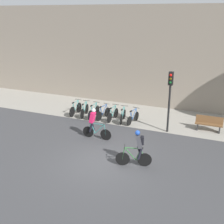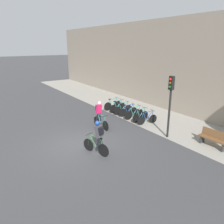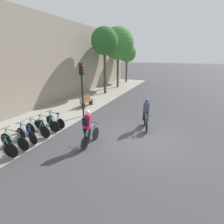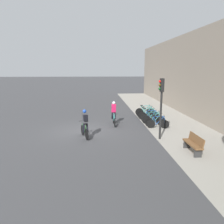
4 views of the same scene
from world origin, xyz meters
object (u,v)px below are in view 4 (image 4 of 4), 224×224
parked_bike_3 (151,117)px  parked_bike_6 (158,123)px  cyclist_pink (114,112)px  parked_bike_1 (147,113)px  parked_bike_4 (153,118)px  cyclist_grey (85,123)px  parked_bike_0 (145,111)px  bench (194,144)px  traffic_light_pole (161,98)px  parked_bike_2 (148,115)px  parked_bike_5 (155,121)px

parked_bike_3 → parked_bike_6: parked_bike_3 is taller
cyclist_pink → parked_bike_1: bearing=125.7°
parked_bike_1 → parked_bike_4: bearing=-0.0°
cyclist_grey → parked_bike_4: size_ratio=1.04×
cyclist_grey → parked_bike_0: (-6.01, 5.00, -0.53)m
bench → traffic_light_pole: bearing=-154.6°
parked_bike_0 → traffic_light_pole: (6.48, -0.55, 2.08)m
cyclist_pink → parked_bike_6: bearing=66.5°
cyclist_pink → parked_bike_3: 3.15m
parked_bike_2 → cyclist_grey: bearing=-47.2°
parked_bike_2 → parked_bike_3: size_ratio=1.08×
parked_bike_2 → parked_bike_5: bearing=0.0°
parked_bike_6 → bench: parked_bike_6 is taller
parked_bike_0 → parked_bike_1: (0.70, -0.00, -0.01)m
parked_bike_1 → traffic_light_pole: size_ratio=0.48×
traffic_light_pole → bench: 3.20m
parked_bike_0 → parked_bike_3: 2.08m
parked_bike_3 → traffic_light_pole: bearing=-7.1°
bench → parked_bike_3: bearing=-175.6°
cyclist_pink → traffic_light_pole: size_ratio=0.49×
bench → parked_bike_4: bearing=-175.0°
parked_bike_0 → parked_bike_3: (2.08, -0.00, -0.02)m
bench → parked_bike_1: bearing=-176.3°
parked_bike_6 → bench: size_ratio=1.00×
cyclist_grey → traffic_light_pole: bearing=84.1°
parked_bike_1 → parked_bike_5: 2.77m
cyclist_grey → parked_bike_1: cyclist_grey is taller
cyclist_pink → parked_bike_0: size_ratio=1.04×
traffic_light_pole → parked_bike_2: bearing=173.8°
parked_bike_3 → traffic_light_pole: (4.40, -0.55, 2.11)m
parked_bike_6 → parked_bike_5: bearing=179.9°
parked_bike_3 → parked_bike_2: bearing=-179.9°
parked_bike_0 → parked_bike_1: size_ratio=0.99×
parked_bike_3 → bench: size_ratio=1.01×
parked_bike_2 → traffic_light_pole: traffic_light_pole is taller
cyclist_grey → parked_bike_5: cyclist_grey is taller
parked_bike_0 → bench: bearing=3.4°
traffic_light_pole → parked_bike_6: bearing=166.7°
cyclist_pink → parked_bike_2: cyclist_pink is taller
parked_bike_1 → traffic_light_pole: bearing=-5.4°
parked_bike_2 → bench: size_ratio=1.10×
parked_bike_5 → traffic_light_pole: 3.71m
parked_bike_0 → bench: size_ratio=1.08×
parked_bike_0 → parked_bike_3: size_ratio=1.07×
parked_bike_0 → parked_bike_6: 4.16m
parked_bike_4 → parked_bike_5: parked_bike_4 is taller
parked_bike_3 → parked_bike_5: bearing=0.0°
cyclist_pink → bench: bearing=31.0°
parked_bike_1 → cyclist_grey: bearing=-43.2°
parked_bike_0 → parked_bike_1: parked_bike_0 is taller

